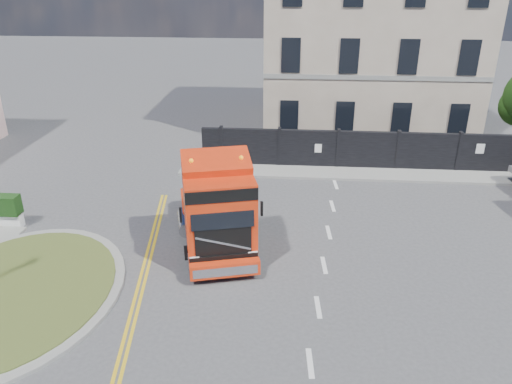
{
  "coord_description": "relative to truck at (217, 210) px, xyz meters",
  "views": [
    {
      "loc": [
        1.76,
        -15.4,
        9.54
      ],
      "look_at": [
        0.39,
        1.66,
        1.8
      ],
      "focal_mm": 35.0,
      "sensor_mm": 36.0,
      "label": 1
    }
  ],
  "objects": [
    {
      "name": "ground",
      "position": [
        0.88,
        -0.31,
        -1.66
      ],
      "size": [
        120.0,
        120.0,
        0.0
      ],
      "primitive_type": "plane",
      "color": "#424244",
      "rests_on": "ground"
    },
    {
      "name": "traffic_island",
      "position": [
        -6.12,
        -3.31,
        -1.58
      ],
      "size": [
        6.8,
        6.8,
        0.17
      ],
      "color": "gray",
      "rests_on": "ground"
    },
    {
      "name": "hoarding_fence",
      "position": [
        7.43,
        8.69,
        -0.66
      ],
      "size": [
        18.8,
        0.25,
        2.0
      ],
      "color": "black",
      "rests_on": "ground"
    },
    {
      "name": "georgian_building",
      "position": [
        6.88,
        16.19,
        4.12
      ],
      "size": [
        12.3,
        10.3,
        12.8
      ],
      "color": "#BDAB96",
      "rests_on": "ground"
    },
    {
      "name": "pavement_far",
      "position": [
        6.88,
        7.79,
        -1.6
      ],
      "size": [
        20.0,
        1.6,
        0.12
      ],
      "primitive_type": "cube",
      "color": "gray",
      "rests_on": "ground"
    },
    {
      "name": "truck",
      "position": [
        0.0,
        0.0,
        0.0
      ],
      "size": [
        3.78,
        6.55,
        3.7
      ],
      "rotation": [
        0.0,
        0.0,
        0.26
      ],
      "color": "black",
      "rests_on": "ground"
    }
  ]
}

